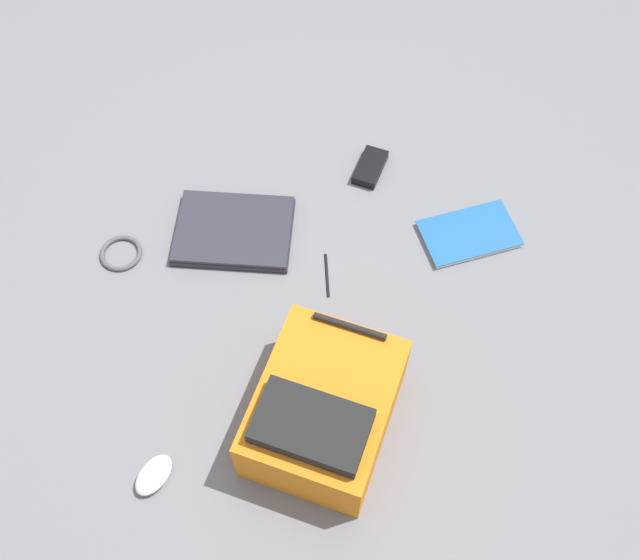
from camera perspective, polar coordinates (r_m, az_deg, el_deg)
The scene contains 8 objects.
ground_plane at distance 2.07m, azimuth -0.60°, elevation -0.08°, with size 4.17×4.17×0.00m, color slate.
backpack at distance 1.80m, azimuth 0.27°, elevation -9.65°, with size 0.34×0.41×0.21m.
laptop at distance 2.15m, azimuth -6.45°, elevation 3.68°, with size 0.36×0.29×0.03m.
book_comic at distance 2.18m, azimuth 11.08°, elevation 3.40°, with size 0.31×0.27×0.02m.
computer_mouse at distance 1.87m, azimuth -12.32°, elevation -14.05°, with size 0.07×0.11×0.04m, color silver.
cable_coil at distance 2.18m, azimuth -14.65°, elevation 1.95°, with size 0.12×0.12×0.01m, color #4C4C51.
power_brick at distance 2.28m, azimuth 3.77°, elevation 8.40°, with size 0.07×0.13×0.03m, color black.
pen_black at distance 2.07m, azimuth 0.52°, elevation 0.39°, with size 0.01×0.01×0.14m, color black.
Camera 1 is at (0.28, -1.04, 1.77)m, focal length 42.83 mm.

